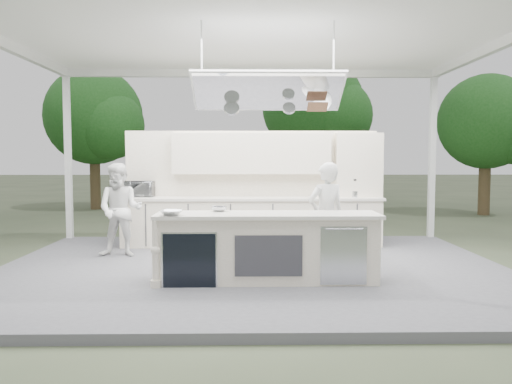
{
  "coord_description": "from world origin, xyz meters",
  "views": [
    {
      "loc": [
        -0.08,
        -7.79,
        1.85
      ],
      "look_at": [
        0.06,
        0.4,
        1.28
      ],
      "focal_mm": 35.0,
      "sensor_mm": 36.0,
      "label": 1
    }
  ],
  "objects_px": {
    "back_counter": "(252,221)",
    "sous_chef": "(120,210)",
    "head_chef": "(326,216)",
    "demo_island": "(266,247)"
  },
  "relations": [
    {
      "from": "back_counter",
      "to": "sous_chef",
      "type": "height_order",
      "value": "sous_chef"
    },
    {
      "from": "back_counter",
      "to": "head_chef",
      "type": "relative_size",
      "value": 3.08
    },
    {
      "from": "demo_island",
      "to": "back_counter",
      "type": "distance_m",
      "value": 2.82
    },
    {
      "from": "back_counter",
      "to": "head_chef",
      "type": "bearing_deg",
      "value": -62.44
    },
    {
      "from": "demo_island",
      "to": "back_counter",
      "type": "xyz_separation_m",
      "value": [
        -0.18,
        2.81,
        0.0
      ]
    },
    {
      "from": "head_chef",
      "to": "sous_chef",
      "type": "distance_m",
      "value": 3.59
    },
    {
      "from": "sous_chef",
      "to": "demo_island",
      "type": "bearing_deg",
      "value": -32.65
    },
    {
      "from": "demo_island",
      "to": "back_counter",
      "type": "bearing_deg",
      "value": 93.63
    },
    {
      "from": "sous_chef",
      "to": "head_chef",
      "type": "bearing_deg",
      "value": -15.01
    },
    {
      "from": "back_counter",
      "to": "head_chef",
      "type": "distance_m",
      "value": 2.45
    }
  ]
}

